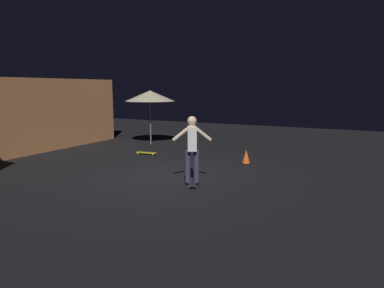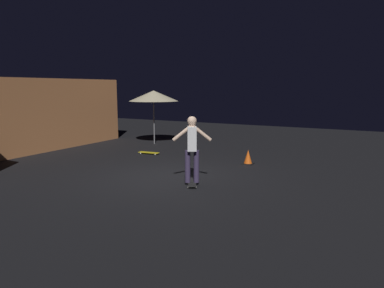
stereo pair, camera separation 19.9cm
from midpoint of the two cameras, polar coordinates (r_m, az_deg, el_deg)
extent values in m
plane|color=black|center=(9.87, -4.76, -5.29)|extent=(28.00, 28.00, 0.00)
cylinder|color=slate|center=(15.41, -7.04, 4.04)|extent=(0.05, 0.05, 2.20)
cone|color=beige|center=(15.36, -7.11, 7.66)|extent=(2.10, 2.10, 0.45)
cube|color=black|center=(9.05, -0.63, -6.20)|extent=(0.78, 0.55, 0.02)
sphere|color=silver|center=(9.35, -1.20, -5.92)|extent=(0.05, 0.05, 0.05)
sphere|color=silver|center=(9.35, -0.15, -5.91)|extent=(0.05, 0.05, 0.05)
sphere|color=silver|center=(8.77, -1.15, -6.94)|extent=(0.05, 0.05, 0.05)
sphere|color=silver|center=(8.77, -0.03, -6.93)|extent=(0.05, 0.05, 0.05)
cube|color=gold|center=(13.20, -7.78, -1.39)|extent=(0.30, 0.80, 0.02)
sphere|color=silver|center=(13.15, -6.44, -1.56)|extent=(0.05, 0.05, 0.05)
sphere|color=silver|center=(13.00, -6.77, -1.69)|extent=(0.05, 0.05, 0.05)
sphere|color=silver|center=(13.41, -8.75, -1.39)|extent=(0.05, 0.05, 0.05)
sphere|color=silver|center=(13.27, -9.09, -1.51)|extent=(0.05, 0.05, 0.05)
cylinder|color=#382D4C|center=(8.95, -1.34, -3.61)|extent=(0.14, 0.14, 0.82)
cylinder|color=#382D4C|center=(8.95, 0.07, -3.60)|extent=(0.14, 0.14, 0.82)
cube|color=white|center=(8.82, -0.65, 0.90)|extent=(0.44, 0.38, 0.60)
sphere|color=beige|center=(8.77, -0.65, 3.71)|extent=(0.23, 0.23, 0.23)
cylinder|color=beige|center=(8.80, -2.08, 1.86)|extent=(0.34, 0.52, 0.46)
cylinder|color=beige|center=(8.80, 0.79, 1.87)|extent=(0.34, 0.52, 0.46)
cube|color=black|center=(11.60, 8.15, -3.09)|extent=(0.34, 0.34, 0.03)
cone|color=#EA5914|center=(11.55, 8.17, -2.05)|extent=(0.28, 0.28, 0.46)
camera|label=1|loc=(0.10, -90.64, -0.10)|focal=33.30mm
camera|label=2|loc=(0.10, 89.36, 0.10)|focal=33.30mm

